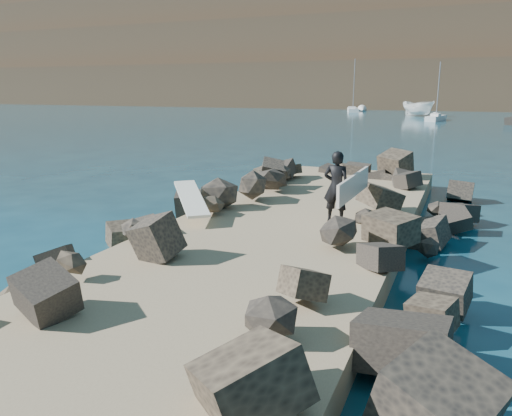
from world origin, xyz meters
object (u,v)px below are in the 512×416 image
object	(u,v)px
surfer_with_board	(339,187)
sailboat_e	(353,110)
surfboard_resting	(191,202)
boat_imported	(418,108)

from	to	relation	value
surfer_with_board	sailboat_e	distance (m)	80.70
surfboard_resting	surfer_with_board	bearing A→B (deg)	-23.04
boat_imported	surfer_with_board	distance (m)	68.52
surfboard_resting	sailboat_e	xyz separation A→B (m)	(-12.69, 80.14, -0.69)
surfer_with_board	sailboat_e	xyz separation A→B (m)	(-16.51, 78.98, -1.21)
surfboard_resting	sailboat_e	distance (m)	81.14
boat_imported	surfer_with_board	size ratio (longest dim) A/B	2.60
surfboard_resting	boat_imported	distance (m)	69.54
boat_imported	sailboat_e	world-z (taller)	sailboat_e
surfer_with_board	sailboat_e	world-z (taller)	sailboat_e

